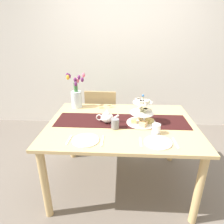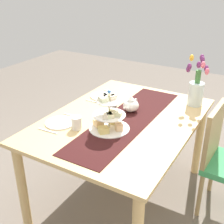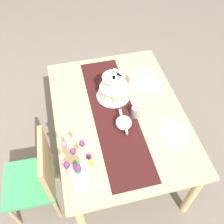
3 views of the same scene
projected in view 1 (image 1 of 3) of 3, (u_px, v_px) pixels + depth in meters
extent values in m
plane|color=#6B6056|center=(120.00, 182.00, 2.28)|extent=(8.00, 8.00, 0.00)
cube|color=silver|center=(123.00, 53.00, 3.30)|extent=(6.00, 0.08, 2.60)
cube|color=tan|center=(121.00, 124.00, 1.99)|extent=(1.49, 1.09, 0.03)
cylinder|color=tan|center=(44.00, 184.00, 1.73)|extent=(0.07, 0.07, 0.75)
cylinder|color=tan|center=(198.00, 190.00, 1.67)|extent=(0.07, 0.07, 0.75)
cylinder|color=tan|center=(71.00, 133.00, 2.61)|extent=(0.07, 0.07, 0.75)
cylinder|color=tan|center=(172.00, 136.00, 2.54)|extent=(0.07, 0.07, 0.75)
cylinder|color=#9C8254|center=(115.00, 127.00, 3.14)|extent=(0.04, 0.04, 0.41)
cylinder|color=#9C8254|center=(93.00, 126.00, 3.17)|extent=(0.04, 0.04, 0.41)
cylinder|color=#9C8254|center=(113.00, 138.00, 2.81)|extent=(0.04, 0.04, 0.41)
cylinder|color=#9C8254|center=(89.00, 137.00, 2.84)|extent=(0.04, 0.04, 0.41)
cube|color=#389356|center=(102.00, 118.00, 2.90)|extent=(0.44, 0.44, 0.05)
cube|color=#9C8254|center=(100.00, 107.00, 2.63)|extent=(0.42, 0.05, 0.45)
cube|color=black|center=(121.00, 121.00, 2.02)|extent=(1.36, 0.35, 0.00)
cylinder|color=beige|center=(142.00, 110.00, 1.92)|extent=(0.01, 0.01, 0.28)
cylinder|color=white|center=(141.00, 123.00, 1.97)|extent=(0.30, 0.30, 0.01)
cylinder|color=white|center=(142.00, 113.00, 1.93)|extent=(0.24, 0.24, 0.01)
cylinder|color=white|center=(142.00, 102.00, 1.88)|extent=(0.19, 0.19, 0.01)
cube|color=#E3CD73|center=(149.00, 121.00, 1.95)|extent=(0.09, 0.09, 0.04)
cube|color=#E5BE89|center=(140.00, 117.00, 2.03)|extent=(0.07, 0.07, 0.05)
cube|color=#EDD078|center=(133.00, 121.00, 1.96)|extent=(0.06, 0.06, 0.04)
cube|color=#EEC385|center=(143.00, 124.00, 1.88)|extent=(0.09, 0.09, 0.05)
cube|color=beige|center=(148.00, 111.00, 1.93)|extent=(0.06, 0.05, 0.03)
cube|color=beige|center=(145.00, 110.00, 1.94)|extent=(0.07, 0.06, 0.03)
cube|color=#F4E9B6|center=(144.00, 110.00, 1.95)|extent=(0.07, 0.06, 0.03)
cube|color=beige|center=(140.00, 108.00, 1.98)|extent=(0.04, 0.06, 0.03)
cube|color=beige|center=(138.00, 110.00, 1.94)|extent=(0.07, 0.06, 0.03)
cube|color=beige|center=(139.00, 100.00, 1.89)|extent=(0.06, 0.05, 0.03)
cube|color=beige|center=(138.00, 100.00, 1.88)|extent=(0.06, 0.04, 0.03)
cube|color=silver|center=(139.00, 102.00, 1.84)|extent=(0.06, 0.07, 0.03)
cube|color=beige|center=(142.00, 102.00, 1.84)|extent=(0.06, 0.07, 0.03)
cube|color=#EDE2C4|center=(145.00, 102.00, 1.83)|extent=(0.06, 0.07, 0.03)
cube|color=beige|center=(146.00, 101.00, 1.86)|extent=(0.07, 0.06, 0.03)
sphere|color=#3370B7|center=(143.00, 96.00, 1.86)|extent=(0.02, 0.02, 0.02)
ellipsoid|color=white|center=(107.00, 118.00, 1.97)|extent=(0.13, 0.13, 0.10)
cone|color=white|center=(107.00, 111.00, 1.94)|extent=(0.06, 0.06, 0.04)
cylinder|color=white|center=(116.00, 117.00, 1.96)|extent=(0.07, 0.02, 0.06)
torus|color=white|center=(99.00, 117.00, 1.97)|extent=(0.07, 0.01, 0.07)
cylinder|color=silver|center=(76.00, 99.00, 2.35)|extent=(0.13, 0.13, 0.20)
cylinder|color=#3D7538|center=(75.00, 87.00, 2.30)|extent=(0.04, 0.04, 0.12)
ellipsoid|color=#6B2860|center=(79.00, 77.00, 2.25)|extent=(0.04, 0.04, 0.06)
ellipsoid|color=#E5607A|center=(83.00, 75.00, 2.28)|extent=(0.04, 0.04, 0.06)
ellipsoid|color=#E5607A|center=(77.00, 81.00, 2.33)|extent=(0.04, 0.04, 0.06)
ellipsoid|color=#6B2860|center=(75.00, 80.00, 2.32)|extent=(0.04, 0.04, 0.06)
ellipsoid|color=#6B2860|center=(69.00, 76.00, 2.25)|extent=(0.04, 0.04, 0.06)
ellipsoid|color=#6B2860|center=(67.00, 75.00, 2.24)|extent=(0.04, 0.04, 0.06)
ellipsoid|color=yellow|center=(67.00, 77.00, 2.16)|extent=(0.04, 0.04, 0.06)
ellipsoid|color=#6B2860|center=(75.00, 84.00, 2.19)|extent=(0.04, 0.04, 0.06)
ellipsoid|color=#6B2860|center=(82.00, 80.00, 2.20)|extent=(0.04, 0.04, 0.06)
cylinder|color=white|center=(85.00, 140.00, 1.65)|extent=(0.23, 0.23, 0.01)
cube|color=silver|center=(69.00, 140.00, 1.66)|extent=(0.02, 0.15, 0.01)
cube|color=silver|center=(102.00, 141.00, 1.65)|extent=(0.01, 0.17, 0.01)
cylinder|color=white|center=(158.00, 142.00, 1.62)|extent=(0.23, 0.23, 0.01)
cube|color=silver|center=(140.00, 142.00, 1.63)|extent=(0.02, 0.15, 0.01)
cube|color=silver|center=(175.00, 143.00, 1.61)|extent=(0.02, 0.17, 0.01)
cylinder|color=slate|center=(115.00, 124.00, 1.85)|extent=(0.08, 0.08, 0.09)
cylinder|color=white|center=(156.00, 129.00, 1.75)|extent=(0.08, 0.08, 0.09)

